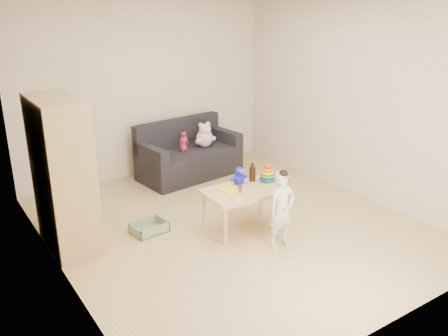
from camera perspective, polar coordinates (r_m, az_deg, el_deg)
room at (r=5.32m, az=1.06°, el=5.74°), size 4.50×4.50×4.50m
wardrobe at (r=5.30m, az=-18.84°, el=-0.74°), size 0.46×0.92×1.66m
sofa at (r=7.26m, az=-4.14°, el=0.63°), size 1.59×0.93×0.43m
play_table at (r=5.61m, az=2.48°, el=-4.94°), size 0.97×0.64×0.49m
storage_bin at (r=5.66m, az=-8.98°, el=-7.05°), size 0.42×0.33×0.12m
toddler at (r=5.17m, az=6.95°, el=-5.15°), size 0.33×0.23×0.85m
pink_bear at (r=7.29m, az=-2.37°, el=3.83°), size 0.35×0.33×0.32m
doll at (r=7.08m, az=-4.87°, el=3.18°), size 0.16×0.12×0.30m
ring_stacker at (r=5.70m, az=5.27°, el=-0.89°), size 0.20×0.20×0.23m
brown_bottle at (r=5.74m, az=3.44°, el=-0.66°), size 0.08×0.08×0.22m
blue_plush at (r=5.62m, az=1.80°, el=-0.88°), size 0.20×0.16×0.22m
wooden_figure at (r=5.41m, az=1.97°, el=-2.43°), size 0.05×0.05×0.11m
yellow_book at (r=5.50m, az=0.61°, el=-2.53°), size 0.25×0.25×0.02m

